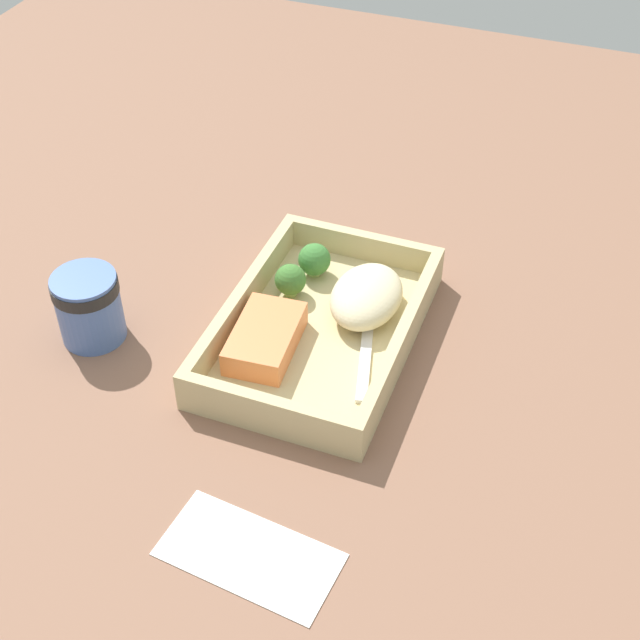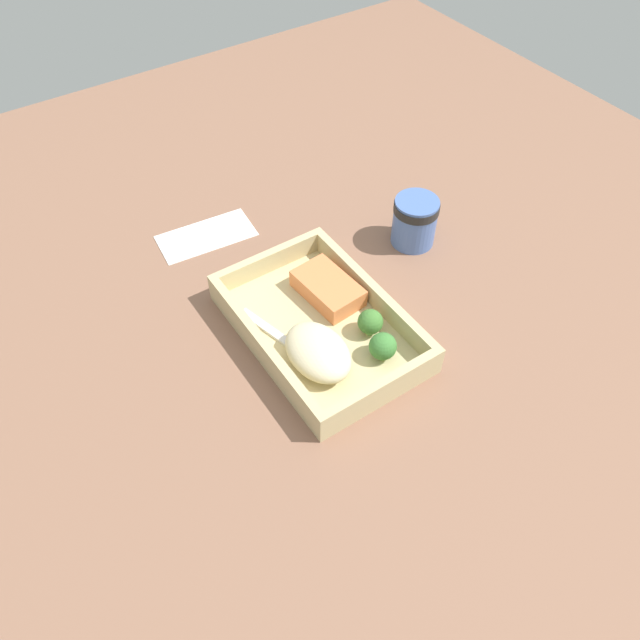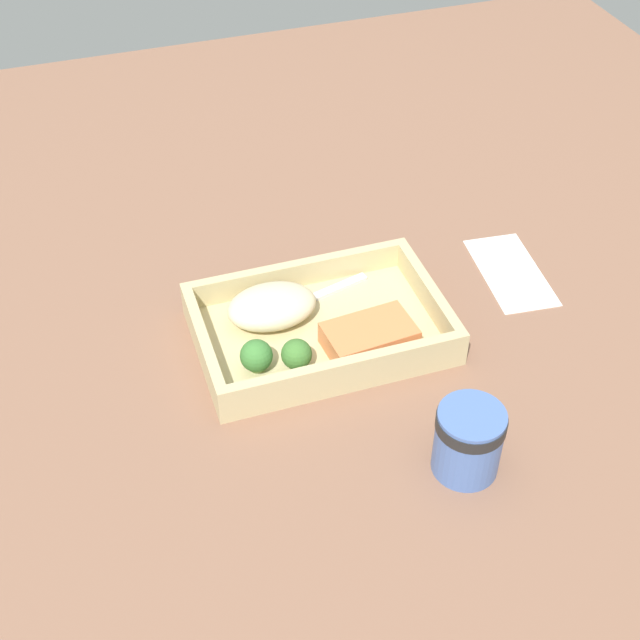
# 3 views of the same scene
# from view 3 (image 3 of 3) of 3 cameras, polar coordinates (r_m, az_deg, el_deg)

# --- Properties ---
(ground_plane) EXTENTS (1.60, 1.60, 0.02)m
(ground_plane) POSITION_cam_3_polar(r_m,az_deg,el_deg) (1.02, -0.00, -1.55)
(ground_plane) COLOR #845C47
(takeout_tray) EXTENTS (0.28, 0.18, 0.01)m
(takeout_tray) POSITION_cam_3_polar(r_m,az_deg,el_deg) (1.01, -0.00, -0.89)
(takeout_tray) COLOR #C6B481
(takeout_tray) RESTS_ON ground_plane
(tray_rim) EXTENTS (0.28, 0.18, 0.03)m
(tray_rim) POSITION_cam_3_polar(r_m,az_deg,el_deg) (0.99, -0.00, 0.04)
(tray_rim) COLOR #C6B481
(tray_rim) RESTS_ON takeout_tray
(salmon_fillet) EXTENTS (0.10, 0.07, 0.03)m
(salmon_fillet) POSITION_cam_3_polar(r_m,az_deg,el_deg) (0.98, 3.17, -1.08)
(salmon_fillet) COLOR #E87F48
(salmon_fillet) RESTS_ON takeout_tray
(mashed_potatoes) EXTENTS (0.10, 0.07, 0.04)m
(mashed_potatoes) POSITION_cam_3_polar(r_m,az_deg,el_deg) (1.01, -3.10, 0.88)
(mashed_potatoes) COLOR beige
(mashed_potatoes) RESTS_ON takeout_tray
(broccoli_floret_1) EXTENTS (0.03, 0.03, 0.04)m
(broccoli_floret_1) POSITION_cam_3_polar(r_m,az_deg,el_deg) (0.95, -1.51, -2.23)
(broccoli_floret_1) COLOR #81AF59
(broccoli_floret_1) RESTS_ON takeout_tray
(broccoli_floret_2) EXTENTS (0.04, 0.04, 0.04)m
(broccoli_floret_2) POSITION_cam_3_polar(r_m,az_deg,el_deg) (0.95, -4.10, -2.32)
(broccoli_floret_2) COLOR #819D5B
(broccoli_floret_2) RESTS_ON takeout_tray
(fork) EXTENTS (0.16, 0.06, 0.00)m
(fork) POSITION_cam_3_polar(r_m,az_deg,el_deg) (1.04, -1.18, 1.11)
(fork) COLOR silver
(fork) RESTS_ON takeout_tray
(paper_cup) EXTENTS (0.07, 0.07, 0.08)m
(paper_cup) POSITION_cam_3_polar(r_m,az_deg,el_deg) (0.87, 9.49, -7.47)
(paper_cup) COLOR #4C6CB2
(paper_cup) RESTS_ON ground_plane
(receipt_slip) EXTENTS (0.09, 0.15, 0.00)m
(receipt_slip) POSITION_cam_3_polar(r_m,az_deg,el_deg) (1.13, 12.11, 3.04)
(receipt_slip) COLOR white
(receipt_slip) RESTS_ON ground_plane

